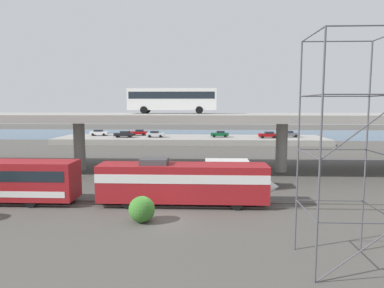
# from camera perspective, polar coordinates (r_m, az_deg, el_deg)

# --- Properties ---
(ground_plane) EXTENTS (260.00, 260.00, 0.00)m
(ground_plane) POSITION_cam_1_polar(r_m,az_deg,el_deg) (27.56, -5.43, -12.34)
(ground_plane) COLOR #4C4944
(rail_strip_near) EXTENTS (110.00, 0.12, 0.12)m
(rail_strip_near) POSITION_cam_1_polar(r_m,az_deg,el_deg) (30.59, -4.60, -10.29)
(rail_strip_near) COLOR #59544C
(rail_strip_near) RESTS_ON ground_plane
(rail_strip_far) EXTENTS (110.00, 0.12, 0.12)m
(rail_strip_far) POSITION_cam_1_polar(r_m,az_deg,el_deg) (32.05, -4.26, -9.50)
(rail_strip_far) COLOR #59544C
(rail_strip_far) RESTS_ON ground_plane
(train_locomotive) EXTENTS (15.85, 3.04, 4.18)m
(train_locomotive) POSITION_cam_1_polar(r_m,az_deg,el_deg) (30.60, -0.14, -6.13)
(train_locomotive) COLOR maroon
(train_locomotive) RESTS_ON ground_plane
(highway_overpass) EXTENTS (96.00, 12.83, 7.67)m
(highway_overpass) POSITION_cam_1_polar(r_m,az_deg,el_deg) (46.01, -2.14, 4.17)
(highway_overpass) COLOR gray
(highway_overpass) RESTS_ON ground_plane
(transit_bus_on_overpass) EXTENTS (12.00, 2.68, 3.40)m
(transit_bus_on_overpass) POSITION_cam_1_polar(r_m,az_deg,el_deg) (47.61, -3.26, 7.53)
(transit_bus_on_overpass) COLOR silver
(transit_bus_on_overpass) RESTS_ON highway_overpass
(service_truck_west) EXTENTS (6.80, 2.46, 3.04)m
(service_truck_west) POSITION_cam_1_polar(r_m,az_deg,el_deg) (37.27, 7.11, -4.76)
(service_truck_west) COLOR maroon
(service_truck_west) RESTS_ON ground_plane
(scaffolding_tower) EXTENTS (4.08, 4.08, 12.57)m
(scaffolding_tower) POSITION_cam_1_polar(r_m,az_deg,el_deg) (20.13, 24.20, -0.24)
(scaffolding_tower) COLOR #47474C
(scaffolding_tower) RESTS_ON ground_plane
(pier_parking_lot) EXTENTS (62.14, 13.99, 1.30)m
(pier_parking_lot) POSITION_cam_1_polar(r_m,az_deg,el_deg) (81.33, -0.17, 0.72)
(pier_parking_lot) COLOR gray
(pier_parking_lot) RESTS_ON ground_plane
(parked_car_0) EXTENTS (4.12, 1.89, 1.50)m
(parked_car_0) POSITION_cam_1_polar(r_m,az_deg,el_deg) (80.83, -6.07, 1.66)
(parked_car_0) COLOR #B7B7BC
(parked_car_0) RESTS_ON pier_parking_lot
(parked_car_1) EXTENTS (4.47, 1.99, 1.50)m
(parked_car_1) POSITION_cam_1_polar(r_m,az_deg,el_deg) (81.64, -11.13, 1.62)
(parked_car_1) COLOR black
(parked_car_1) RESTS_ON pier_parking_lot
(parked_car_2) EXTENTS (4.02, 1.96, 1.50)m
(parked_car_2) POSITION_cam_1_polar(r_m,az_deg,el_deg) (86.17, -8.74, 1.92)
(parked_car_2) COLOR maroon
(parked_car_2) RESTS_ON pier_parking_lot
(parked_car_3) EXTENTS (4.16, 1.92, 1.50)m
(parked_car_3) POSITION_cam_1_polar(r_m,az_deg,el_deg) (81.00, 4.61, 1.68)
(parked_car_3) COLOR #0C4C26
(parked_car_3) RESTS_ON pier_parking_lot
(parked_car_4) EXTENTS (4.48, 1.84, 1.50)m
(parked_car_4) POSITION_cam_1_polar(r_m,az_deg,el_deg) (83.76, 15.71, 1.62)
(parked_car_4) COLOR #515459
(parked_car_4) RESTS_ON pier_parking_lot
(parked_car_5) EXTENTS (4.34, 1.95, 1.50)m
(parked_car_5) POSITION_cam_1_polar(r_m,az_deg,el_deg) (80.50, 12.47, 1.52)
(parked_car_5) COLOR maroon
(parked_car_5) RESTS_ON pier_parking_lot
(parked_car_6) EXTENTS (4.32, 1.82, 1.50)m
(parked_car_6) POSITION_cam_1_polar(r_m,az_deg,el_deg) (87.57, -15.10, 1.84)
(parked_car_6) COLOR silver
(parked_car_6) RESTS_ON pier_parking_lot
(harbor_water) EXTENTS (140.00, 36.00, 0.01)m
(harbor_water) POSITION_cam_1_polar(r_m,az_deg,el_deg) (104.27, 0.40, 1.64)
(harbor_water) COLOR #2D5170
(harbor_water) RESTS_ON ground_plane
(shrub_right) EXTENTS (2.00, 2.00, 2.00)m
(shrub_right) POSITION_cam_1_polar(r_m,az_deg,el_deg) (26.90, -8.30, -10.62)
(shrub_right) COLOR #366D27
(shrub_right) RESTS_ON ground_plane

